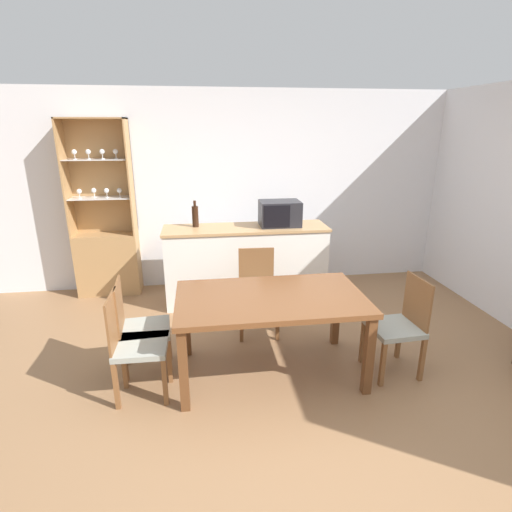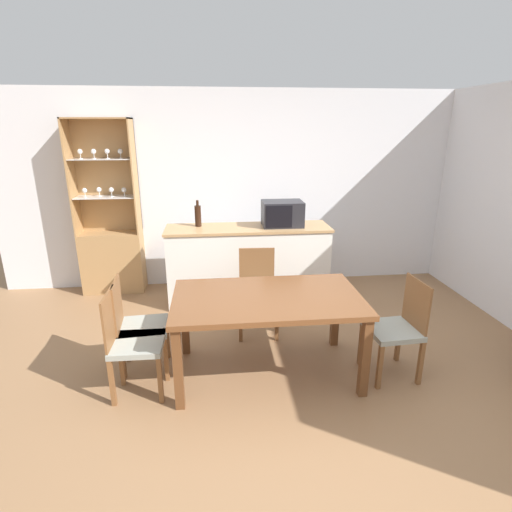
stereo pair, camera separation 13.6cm
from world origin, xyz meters
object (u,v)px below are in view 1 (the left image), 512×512
dining_chair_side_right_near (399,326)px  microwave (280,213)px  dining_table (270,305)px  dining_chair_side_left_near (135,345)px  display_cabinet (107,247)px  dining_chair_head_far (258,292)px  dining_chair_side_left_far (140,328)px  wine_bottle (195,216)px

dining_chair_side_right_near → microwave: microwave is taller
dining_table → dining_chair_side_left_near: bearing=-172.9°
display_cabinet → dining_chair_side_left_near: bearing=-73.7°
display_cabinet → dining_chair_side_left_near: size_ratio=2.50×
dining_chair_head_far → dining_chair_side_left_near: bearing=42.5°
display_cabinet → dining_chair_side_right_near: 3.63m
dining_chair_head_far → dining_chair_side_left_far: (-1.11, -0.64, 0.00)m
dining_chair_side_right_near → wine_bottle: wine_bottle is taller
display_cabinet → dining_chair_side_left_near: display_cabinet is taller
microwave → wine_bottle: 1.01m
dining_chair_head_far → microwave: microwave is taller
wine_bottle → display_cabinet: bearing=160.4°
dining_chair_side_left_far → microwave: bearing=129.7°
display_cabinet → dining_chair_side_left_far: 2.05m
dining_chair_side_right_near → microwave: size_ratio=1.83×
dining_table → wine_bottle: (-0.62, 1.67, 0.43)m
dining_table → dining_chair_side_left_near: 1.14m
dining_chair_side_right_near → dining_chair_side_left_far: 2.24m
dining_chair_head_far → microwave: bearing=-112.5°
dining_chair_side_left_far → wine_bottle: bearing=157.7°
dining_chair_side_left_far → microwave: 2.19m
dining_chair_side_left_far → wine_bottle: wine_bottle is taller
display_cabinet → dining_chair_side_left_far: display_cabinet is taller
dining_table → microwave: (0.39, 1.59, 0.44)m
display_cabinet → wine_bottle: bearing=-19.6°
dining_chair_side_right_near → microwave: bearing=18.9°
dining_table → dining_chair_head_far: size_ratio=1.81×
wine_bottle → dining_chair_head_far: bearing=-55.2°
dining_chair_side_left_far → microwave: size_ratio=1.83×
wine_bottle → dining_chair_side_left_far: bearing=-107.8°
dining_chair_side_left_far → wine_bottle: 1.73m
dining_chair_side_left_far → wine_bottle: size_ratio=2.78×
dining_chair_side_left_near → display_cabinet: bearing=-162.9°
dining_table → display_cabinet: bearing=130.3°
dining_chair_side_left_near → wine_bottle: 1.98m
display_cabinet → wine_bottle: size_ratio=6.96×
display_cabinet → dining_chair_head_far: display_cabinet is taller
dining_chair_side_left_near → dining_table: bearing=97.8°
microwave → dining_chair_side_right_near: bearing=-67.3°
dining_chair_head_far → display_cabinet: bearing=-33.4°
dining_chair_side_left_near → dining_chair_side_right_near: bearing=90.8°
dining_chair_side_left_far → display_cabinet: bearing=-166.0°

